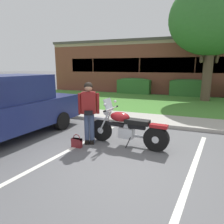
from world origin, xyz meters
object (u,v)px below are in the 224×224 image
at_px(hedge_left, 134,86).
at_px(brick_building, 195,66).
at_px(hedge_center_left, 189,87).
at_px(handbag, 77,142).
at_px(shade_tree, 213,18).
at_px(parked_suv_adjacent, 2,107).
at_px(rider_person, 89,108).
at_px(motorcycle, 130,128).

height_order(hedge_left, brick_building, brick_building).
bearing_deg(hedge_left, hedge_center_left, -0.00).
xyz_separation_m(handbag, shade_tree, (3.54, 9.21, 4.61)).
relative_size(parked_suv_adjacent, hedge_left, 2.00).
relative_size(rider_person, brick_building, 0.07).
relative_size(rider_person, hedge_left, 0.68).
bearing_deg(parked_suv_adjacent, motorcycle, 12.24).
height_order(motorcycle, shade_tree, shade_tree).
bearing_deg(shade_tree, rider_person, -110.87).
distance_m(handbag, hedge_center_left, 11.30).
bearing_deg(hedge_left, handbag, -82.49).
distance_m(motorcycle, hedge_left, 10.75).
relative_size(handbag, hedge_left, 0.14).
bearing_deg(handbag, parked_suv_adjacent, -175.47).
bearing_deg(shade_tree, hedge_left, 160.30).
distance_m(handbag, brick_building, 17.74).
distance_m(parked_suv_adjacent, hedge_center_left, 12.22).
bearing_deg(brick_building, parked_suv_adjacent, -106.45).
distance_m(motorcycle, brick_building, 16.94).
distance_m(hedge_left, brick_building, 7.84).
xyz_separation_m(handbag, brick_building, (2.83, 17.40, 1.96)).
bearing_deg(handbag, hedge_center_left, 76.91).
height_order(motorcycle, hedge_center_left, motorcycle).
xyz_separation_m(motorcycle, hedge_center_left, (1.27, 10.39, 0.16)).
relative_size(rider_person, hedge_center_left, 0.65).
height_order(motorcycle, brick_building, brick_building).
xyz_separation_m(motorcycle, shade_tree, (2.25, 8.61, 4.27)).
bearing_deg(motorcycle, parked_suv_adjacent, -167.76).
relative_size(rider_person, parked_suv_adjacent, 0.34).
relative_size(hedge_left, hedge_center_left, 0.96).
bearing_deg(hedge_center_left, motorcycle, -96.96).
distance_m(rider_person, hedge_left, 10.73).
distance_m(parked_suv_adjacent, brick_building, 18.37).
relative_size(parked_suv_adjacent, hedge_center_left, 1.92).
distance_m(handbag, parked_suv_adjacent, 2.50).
distance_m(shade_tree, hedge_center_left, 4.59).
distance_m(motorcycle, hedge_center_left, 10.47).
xyz_separation_m(motorcycle, rider_person, (-1.11, -0.21, 0.50)).
bearing_deg(handbag, shade_tree, 68.98).
xyz_separation_m(handbag, parked_suv_adjacent, (-2.36, -0.19, 0.81)).
xyz_separation_m(hedge_left, brick_building, (4.28, 6.40, 1.45)).
bearing_deg(rider_person, hedge_center_left, 77.36).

